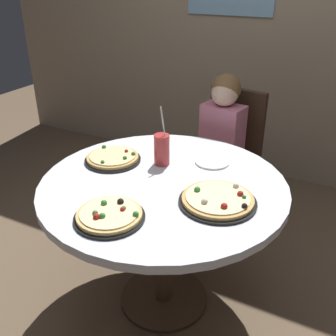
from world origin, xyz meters
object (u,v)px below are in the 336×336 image
object	(u,v)px
dining_table	(163,200)
diner_child	(214,167)
pizza_pepperoni	(113,158)
soda_cup	(162,149)
pizza_cheese	(110,215)
chair_wooden	(228,152)
plate_small	(212,162)
pizza_veggie	(218,200)

from	to	relation	value
dining_table	diner_child	bearing A→B (deg)	90.92
pizza_pepperoni	soda_cup	xyz separation A→B (m)	(0.24, 0.09, 0.06)
pizza_cheese	pizza_pepperoni	distance (m)	0.53
dining_table	pizza_pepperoni	size ratio (longest dim) A/B	4.00
chair_wooden	diner_child	xyz separation A→B (m)	(-0.03, -0.18, -0.05)
plate_small	pizza_cheese	bearing A→B (deg)	-105.20
dining_table	pizza_veggie	size ratio (longest dim) A/B	3.48
chair_wooden	plate_small	size ratio (longest dim) A/B	5.28
dining_table	chair_wooden	xyz separation A→B (m)	(0.01, 0.92, -0.12)
diner_child	plate_small	bearing A→B (deg)	-72.17
chair_wooden	pizza_veggie	world-z (taller)	chair_wooden
diner_child	pizza_cheese	world-z (taller)	diner_child
pizza_veggie	plate_small	distance (m)	0.39
pizza_veggie	soda_cup	world-z (taller)	soda_cup
soda_cup	plate_small	bearing A→B (deg)	30.39
pizza_pepperoni	soda_cup	distance (m)	0.27
soda_cup	pizza_veggie	bearing A→B (deg)	-29.88
soda_cup	chair_wooden	bearing A→B (deg)	81.87
chair_wooden	diner_child	distance (m)	0.19
pizza_pepperoni	diner_child	bearing A→B (deg)	63.89
pizza_cheese	pizza_pepperoni	xyz separation A→B (m)	(-0.29, 0.45, -0.00)
chair_wooden	pizza_cheese	size ratio (longest dim) A/B	3.30
pizza_veggie	soda_cup	distance (m)	0.46
dining_table	pizza_cheese	distance (m)	0.39
chair_wooden	pizza_veggie	bearing A→B (deg)	-74.01
chair_wooden	diner_child	bearing A→B (deg)	-98.35
diner_child	pizza_veggie	xyz separation A→B (m)	(0.31, -0.80, 0.28)
pizza_pepperoni	plate_small	world-z (taller)	pizza_pepperoni
dining_table	diner_child	world-z (taller)	diner_child
chair_wooden	pizza_veggie	size ratio (longest dim) A/B	2.82
pizza_cheese	soda_cup	distance (m)	0.54
diner_child	pizza_cheese	distance (m)	1.15
pizza_cheese	plate_small	size ratio (longest dim) A/B	1.60
dining_table	chair_wooden	distance (m)	0.93
diner_child	pizza_cheese	size ratio (longest dim) A/B	3.75
dining_table	plate_small	size ratio (longest dim) A/B	6.50
pizza_cheese	chair_wooden	bearing A→B (deg)	87.19
diner_child	chair_wooden	bearing A→B (deg)	81.65
soda_cup	plate_small	distance (m)	0.27
pizza_cheese	soda_cup	world-z (taller)	soda_cup
chair_wooden	soda_cup	size ratio (longest dim) A/B	3.10
chair_wooden	dining_table	bearing A→B (deg)	-90.90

